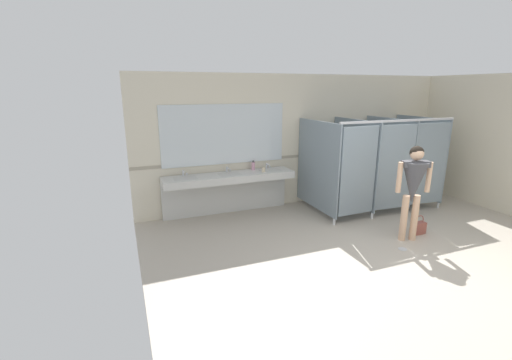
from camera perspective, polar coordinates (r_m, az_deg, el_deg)
The scene contains 11 objects.
ground_plane at distance 5.63m, azimuth 24.44°, elevation -13.15°, with size 7.35×6.95×0.10m, color #B2A899.
wall_back at distance 7.66m, azimuth 8.17°, elevation 6.58°, with size 7.35×0.12×2.76m, color beige.
wall_back_tile_band at distance 7.66m, azimuth 8.31°, elevation 4.06°, with size 7.35×0.01×0.06m, color #9E937F.
vanity_counter at distance 6.86m, azimuth -4.59°, elevation -0.75°, with size 2.59×0.53×0.97m.
mirror_panel at distance 6.84m, azimuth -5.23°, elevation 7.51°, with size 2.49×0.02×1.17m, color silver.
bathroom_stalls at distance 7.54m, azimuth 19.43°, elevation 2.81°, with size 2.68×1.52×1.91m.
person_standing at distance 6.12m, azimuth 24.62°, elevation -0.35°, with size 0.54×0.51×1.60m.
handbag at distance 6.72m, azimuth 25.32°, elevation -7.10°, with size 0.24×0.13×0.34m.
soap_dispenser at distance 7.02m, azimuth -0.46°, elevation 2.35°, with size 0.07×0.07×0.19m.
paper_cup at distance 6.84m, azimuth 1.27°, elevation 1.69°, with size 0.07×0.07×0.09m, color beige.
floor_drain_cover at distance 6.05m, azimuth 23.10°, elevation -10.45°, with size 0.14×0.14×0.01m, color #B7BABF.
Camera 1 is at (-3.76, -3.35, 2.47)m, focal length 24.17 mm.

